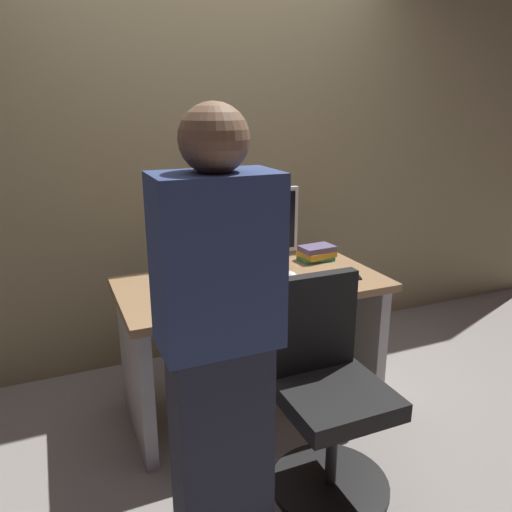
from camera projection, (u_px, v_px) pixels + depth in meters
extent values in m
plane|color=gray|center=(253.00, 404.00, 2.80)|extent=(9.00, 9.00, 0.00)
cube|color=#8C7F5B|center=(202.00, 126.00, 3.07)|extent=(6.40, 0.10, 3.00)
cube|color=#93704C|center=(252.00, 284.00, 2.59)|extent=(1.38, 0.71, 0.04)
cube|color=#B2B2B7|center=(136.00, 372.00, 2.46)|extent=(0.06, 0.63, 0.71)
cube|color=#B2B2B7|center=(350.00, 329.00, 2.93)|extent=(0.06, 0.63, 0.71)
cylinder|color=black|center=(330.00, 484.00, 2.19)|extent=(0.52, 0.52, 0.03)
cylinder|color=black|center=(332.00, 444.00, 2.13)|extent=(0.05, 0.05, 0.39)
cube|color=black|center=(334.00, 397.00, 2.06)|extent=(0.44, 0.44, 0.08)
cube|color=black|center=(314.00, 322.00, 2.15)|extent=(0.40, 0.06, 0.44)
cube|color=#262838|center=(222.00, 448.00, 1.80)|extent=(0.34, 0.20, 0.85)
cube|color=navy|center=(217.00, 262.00, 1.59)|extent=(0.40, 0.24, 0.58)
sphere|color=brown|center=(214.00, 139.00, 1.48)|extent=(0.22, 0.22, 0.22)
cube|color=silver|center=(252.00, 270.00, 2.73)|extent=(0.20, 0.15, 0.02)
cube|color=silver|center=(252.00, 261.00, 2.72)|extent=(0.04, 0.03, 0.08)
cube|color=silver|center=(251.00, 222.00, 2.65)|extent=(0.54, 0.05, 0.36)
cube|color=black|center=(253.00, 223.00, 2.64)|extent=(0.50, 0.02, 0.32)
cube|color=#262626|center=(242.00, 284.00, 2.50)|extent=(0.44, 0.15, 0.02)
ellipsoid|color=white|center=(291.00, 275.00, 2.62)|extent=(0.06, 0.10, 0.03)
cylinder|color=#3372B2|center=(168.00, 293.00, 2.30)|extent=(0.08, 0.08, 0.09)
cylinder|color=#3372B2|center=(171.00, 272.00, 2.59)|extent=(0.07, 0.07, 0.08)
cube|color=#338C59|center=(316.00, 259.00, 2.92)|extent=(0.20, 0.12, 0.02)
cube|color=gold|center=(317.00, 254.00, 2.92)|extent=(0.21, 0.18, 0.04)
cube|color=#594C72|center=(317.00, 248.00, 2.91)|extent=(0.21, 0.15, 0.03)
cube|color=black|center=(352.00, 275.00, 2.66)|extent=(0.12, 0.16, 0.01)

